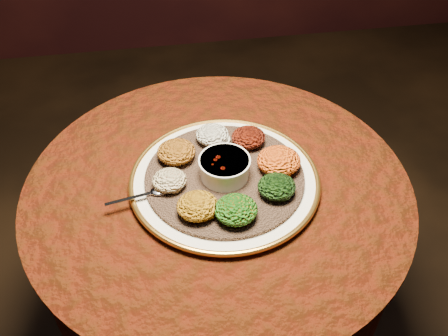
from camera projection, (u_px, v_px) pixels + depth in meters
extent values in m
plane|color=black|center=(220.00, 332.00, 1.74)|extent=(4.00, 4.00, 0.00)
cylinder|color=black|center=(219.00, 329.00, 1.73)|extent=(0.44, 0.44, 0.04)
cylinder|color=black|center=(219.00, 275.00, 1.51)|extent=(0.12, 0.12, 0.68)
cylinder|color=black|center=(218.00, 193.00, 1.26)|extent=(0.80, 0.80, 0.04)
cylinder|color=#3A0F04|center=(218.00, 230.00, 1.36)|extent=(0.93, 0.93, 0.34)
cylinder|color=#3A0F04|center=(218.00, 185.00, 1.24)|extent=(0.96, 0.96, 0.01)
cylinder|color=white|center=(225.00, 181.00, 1.23)|extent=(0.59, 0.59, 0.02)
torus|color=#C58931|center=(225.00, 179.00, 1.22)|extent=(0.47, 0.47, 0.01)
cylinder|color=brown|center=(225.00, 177.00, 1.22)|extent=(0.43, 0.43, 0.01)
cylinder|color=white|center=(225.00, 168.00, 1.20)|extent=(0.12, 0.12, 0.05)
cylinder|color=white|center=(225.00, 161.00, 1.18)|extent=(0.13, 0.13, 0.01)
cylinder|color=#640505|center=(225.00, 163.00, 1.19)|extent=(0.10, 0.10, 0.01)
ellipsoid|color=silver|center=(159.00, 191.00, 1.17)|extent=(0.04, 0.03, 0.01)
cube|color=silver|center=(129.00, 199.00, 1.15)|extent=(0.11, 0.03, 0.00)
ellipsoid|color=silver|center=(212.00, 135.00, 1.30)|extent=(0.09, 0.08, 0.04)
ellipsoid|color=black|center=(248.00, 137.00, 1.29)|extent=(0.09, 0.08, 0.04)
ellipsoid|color=#BA650F|center=(279.00, 161.00, 1.22)|extent=(0.11, 0.10, 0.05)
ellipsoid|color=black|center=(277.00, 187.00, 1.16)|extent=(0.09, 0.09, 0.04)
ellipsoid|color=#AF470B|center=(236.00, 210.00, 1.10)|extent=(0.10, 0.09, 0.05)
ellipsoid|color=#AE740F|center=(197.00, 206.00, 1.11)|extent=(0.09, 0.09, 0.05)
ellipsoid|color=maroon|center=(169.00, 180.00, 1.18)|extent=(0.08, 0.08, 0.04)
ellipsoid|color=#954D12|center=(176.00, 152.00, 1.24)|extent=(0.10, 0.09, 0.05)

